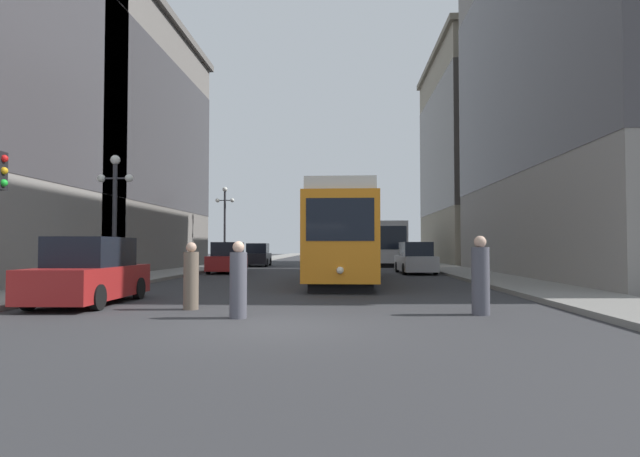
# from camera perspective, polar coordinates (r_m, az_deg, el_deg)

# --- Properties ---
(ground_plane) EXTENTS (200.00, 200.00, 0.00)m
(ground_plane) POSITION_cam_1_polar(r_m,az_deg,el_deg) (10.36, -5.25, -10.68)
(ground_plane) COLOR #303033
(sidewalk_left) EXTENTS (2.93, 120.00, 0.15)m
(sidewalk_left) POSITION_cam_1_polar(r_m,az_deg,el_deg) (51.09, -8.26, -3.65)
(sidewalk_left) COLOR gray
(sidewalk_left) RESTS_ON ground
(sidewalk_right) EXTENTS (2.93, 120.00, 0.15)m
(sidewalk_right) POSITION_cam_1_polar(r_m,az_deg,el_deg) (50.63, 10.51, -3.65)
(sidewalk_right) COLOR gray
(sidewalk_right) RESTS_ON ground
(streetcar) EXTENTS (2.83, 14.68, 3.89)m
(streetcar) POSITION_cam_1_polar(r_m,az_deg,el_deg) (23.98, 2.61, -0.72)
(streetcar) COLOR black
(streetcar) RESTS_ON ground
(transit_bus) EXTENTS (2.89, 11.45, 3.45)m
(transit_bus) POSITION_cam_1_polar(r_m,az_deg,el_deg) (43.43, 7.32, -1.48)
(transit_bus) COLOR black
(transit_bus) RESTS_ON ground
(parked_car_left_near) EXTENTS (2.02, 4.31, 1.82)m
(parked_car_left_near) POSITION_cam_1_polar(r_m,az_deg,el_deg) (41.74, -6.87, -2.98)
(parked_car_left_near) COLOR black
(parked_car_left_near) RESTS_ON ground
(parked_car_left_mid) EXTENTS (2.00, 4.48, 1.82)m
(parked_car_left_mid) POSITION_cam_1_polar(r_m,az_deg,el_deg) (15.45, -24.01, -4.50)
(parked_car_left_mid) COLOR black
(parked_car_left_mid) RESTS_ON ground
(parked_car_right_far) EXTENTS (2.00, 4.90, 1.82)m
(parked_car_right_far) POSITION_cam_1_polar(r_m,az_deg,el_deg) (30.50, 10.44, -3.32)
(parked_car_right_far) COLOR black
(parked_car_right_far) RESTS_ON ground
(parked_car_left_far) EXTENTS (2.08, 4.54, 1.82)m
(parked_car_left_far) POSITION_cam_1_polar(r_m,az_deg,el_deg) (31.22, -10.14, -3.29)
(parked_car_left_far) COLOR black
(parked_car_left_far) RESTS_ON ground
(pedestrian_crossing_near) EXTENTS (0.41, 0.41, 1.81)m
(pedestrian_crossing_near) POSITION_cam_1_polar(r_m,az_deg,el_deg) (12.47, 17.25, -5.22)
(pedestrian_crossing_near) COLOR #4C4C56
(pedestrian_crossing_near) RESTS_ON ground
(pedestrian_crossing_far) EXTENTS (0.38, 0.38, 1.68)m
(pedestrian_crossing_far) POSITION_cam_1_polar(r_m,az_deg,el_deg) (11.51, -8.99, -5.86)
(pedestrian_crossing_far) COLOR #4C4C56
(pedestrian_crossing_far) RESTS_ON ground
(pedestrian_on_sidewalk) EXTENTS (0.37, 0.37, 1.67)m
(pedestrian_on_sidewalk) POSITION_cam_1_polar(r_m,az_deg,el_deg) (13.32, -14.01, -5.32)
(pedestrian_on_sidewalk) COLOR #6B5B4C
(pedestrian_on_sidewalk) RESTS_ON ground
(lamp_post_left_near) EXTENTS (1.41, 0.36, 4.94)m
(lamp_post_left_near) POSITION_cam_1_polar(r_m,az_deg,el_deg) (21.44, -21.66, 3.14)
(lamp_post_left_near) COLOR #333338
(lamp_post_left_near) RESTS_ON sidewalk_left
(lamp_post_left_far) EXTENTS (1.41, 0.36, 5.83)m
(lamp_post_left_far) POSITION_cam_1_polar(r_m,az_deg,el_deg) (38.85, -10.44, 1.56)
(lamp_post_left_far) COLOR #333338
(lamp_post_left_far) RESTS_ON sidewalk_left
(building_left_corner) EXTENTS (14.31, 19.21, 16.60)m
(building_left_corner) POSITION_cam_1_polar(r_m,az_deg,el_deg) (37.87, -26.09, 8.78)
(building_left_corner) COLOR slate
(building_left_corner) RESTS_ON ground
(building_right_corner) EXTENTS (16.46, 18.05, 19.33)m
(building_right_corner) POSITION_cam_1_polar(r_m,az_deg,el_deg) (51.49, 21.26, 7.49)
(building_right_corner) COLOR gray
(building_right_corner) RESTS_ON ground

